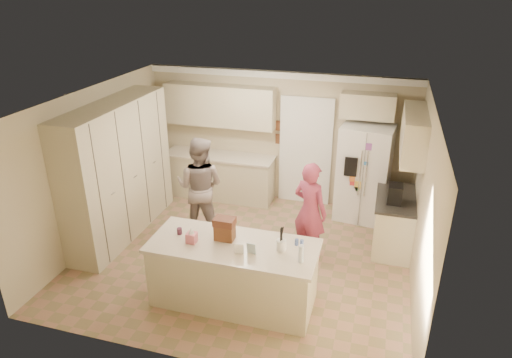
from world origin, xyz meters
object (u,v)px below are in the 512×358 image
(island_base, at_px, (234,274))
(teen_boy, at_px, (200,187))
(refrigerator, at_px, (364,173))
(dollhouse_body, at_px, (225,232))
(teen_girl, at_px, (310,211))
(coffee_maker, at_px, (395,194))
(tissue_box, at_px, (192,238))
(utensil_crock, at_px, (281,245))

(island_base, height_order, teen_boy, teen_boy)
(refrigerator, distance_m, dollhouse_body, 3.34)
(island_base, bearing_deg, teen_girl, 61.11)
(coffee_maker, height_order, tissue_box, coffee_maker)
(utensil_crock, distance_m, dollhouse_body, 0.80)
(dollhouse_body, bearing_deg, island_base, -33.69)
(coffee_maker, distance_m, dollhouse_body, 2.84)
(refrigerator, distance_m, coffee_maker, 1.23)
(utensil_crock, distance_m, teen_boy, 2.42)
(teen_boy, bearing_deg, dollhouse_body, 122.90)
(island_base, bearing_deg, dollhouse_body, 146.31)
(tissue_box, distance_m, teen_boy, 1.86)
(dollhouse_body, bearing_deg, teen_girl, 54.79)
(island_base, height_order, dollhouse_body, dollhouse_body)
(dollhouse_body, bearing_deg, refrigerator, 60.22)
(dollhouse_body, bearing_deg, teen_boy, 123.11)
(utensil_crock, relative_size, dollhouse_body, 0.58)
(teen_boy, bearing_deg, teen_girl, 173.33)
(island_base, xyz_separation_m, dollhouse_body, (-0.15, 0.10, 0.60))
(island_base, bearing_deg, teen_boy, 125.12)
(island_base, height_order, tissue_box, tissue_box)
(utensil_crock, distance_m, tissue_box, 1.21)
(island_base, height_order, teen_girl, teen_girl)
(coffee_maker, relative_size, island_base, 0.14)
(refrigerator, relative_size, coffee_maker, 6.00)
(refrigerator, relative_size, dollhouse_body, 6.92)
(island_base, bearing_deg, refrigerator, 63.29)
(dollhouse_body, relative_size, teen_boy, 0.15)
(tissue_box, bearing_deg, teen_boy, 109.28)
(coffee_maker, relative_size, teen_girl, 0.18)
(coffee_maker, relative_size, teen_boy, 0.17)
(coffee_maker, xyz_separation_m, utensil_crock, (-1.40, -1.85, -0.07))
(utensil_crock, xyz_separation_m, teen_boy, (-1.81, 1.60, -0.11))
(utensil_crock, bearing_deg, teen_girl, 84.18)
(refrigerator, relative_size, utensil_crock, 12.00)
(dollhouse_body, distance_m, teen_boy, 1.86)
(utensil_crock, height_order, tissue_box, utensil_crock)
(tissue_box, bearing_deg, dollhouse_body, 26.57)
(utensil_crock, xyz_separation_m, dollhouse_body, (-0.80, 0.05, 0.04))
(tissue_box, xyz_separation_m, dollhouse_body, (0.40, 0.20, 0.04))
(refrigerator, relative_size, teen_boy, 1.01)
(refrigerator, bearing_deg, teen_boy, -146.54)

